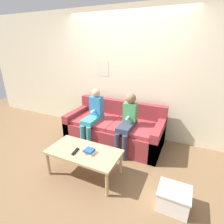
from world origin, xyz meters
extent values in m
plane|color=brown|center=(0.00, 0.00, 0.00)|extent=(10.00, 10.00, 0.00)
cube|color=beige|center=(0.00, 1.08, 1.30)|extent=(8.00, 0.06, 2.60)
cube|color=beige|center=(-0.52, 1.05, 1.41)|extent=(0.29, 0.00, 0.32)
cube|color=maroon|center=(0.00, 0.52, 0.21)|extent=(1.91, 0.87, 0.41)
cube|color=maroon|center=(0.00, 0.88, 0.60)|extent=(1.91, 0.14, 0.39)
cube|color=maroon|center=(-0.88, 0.52, 0.29)|extent=(0.14, 0.87, 0.57)
cube|color=maroon|center=(0.88, 0.52, 0.29)|extent=(0.14, 0.87, 0.57)
cube|color=#A1343A|center=(-0.40, 0.48, 0.45)|extent=(0.79, 0.71, 0.07)
cube|color=#A1343A|center=(0.40, 0.48, 0.45)|extent=(0.79, 0.71, 0.07)
cube|color=tan|center=(-0.01, -0.55, 0.41)|extent=(1.09, 0.56, 0.04)
cylinder|color=tan|center=(-0.52, -0.79, 0.19)|extent=(0.04, 0.04, 0.39)
cylinder|color=tan|center=(0.49, -0.79, 0.19)|extent=(0.04, 0.04, 0.39)
cylinder|color=tan|center=(-0.52, -0.31, 0.19)|extent=(0.04, 0.04, 0.39)
cylinder|color=tan|center=(0.49, -0.31, 0.19)|extent=(0.04, 0.04, 0.39)
cylinder|color=teal|center=(-0.45, 0.05, 0.24)|extent=(0.09, 0.09, 0.48)
cylinder|color=teal|center=(-0.31, 0.05, 0.24)|extent=(0.09, 0.09, 0.48)
cube|color=teal|center=(-0.38, 0.33, 0.53)|extent=(0.23, 0.54, 0.09)
cube|color=teal|center=(-0.38, 0.49, 0.76)|extent=(0.24, 0.16, 0.37)
sphere|color=tan|center=(-0.38, 0.49, 1.02)|extent=(0.16, 0.16, 0.16)
cube|color=white|center=(-0.38, 0.34, 0.68)|extent=(0.03, 0.12, 0.03)
cylinder|color=#33384C|center=(0.27, 0.05, 0.24)|extent=(0.09, 0.09, 0.48)
cylinder|color=#33384C|center=(0.41, 0.05, 0.24)|extent=(0.09, 0.09, 0.48)
cube|color=#33384C|center=(0.34, 0.33, 0.53)|extent=(0.23, 0.54, 0.09)
cube|color=#429356|center=(0.34, 0.49, 0.74)|extent=(0.24, 0.16, 0.34)
sphere|color=#8C6647|center=(0.34, 0.49, 1.00)|extent=(0.19, 0.19, 0.19)
cube|color=white|center=(0.34, 0.34, 0.67)|extent=(0.03, 0.12, 0.03)
cube|color=black|center=(-0.11, -0.63, 0.44)|extent=(0.06, 0.17, 0.02)
cube|color=silver|center=(0.08, -0.55, 0.44)|extent=(0.22, 0.16, 0.03)
cube|color=#23519E|center=(0.09, -0.56, 0.47)|extent=(0.15, 0.14, 0.03)
cube|color=silver|center=(1.31, -0.59, 0.13)|extent=(0.36, 0.30, 0.25)
cube|color=beige|center=(1.31, -0.59, 0.27)|extent=(0.38, 0.32, 0.02)
camera|label=1|loc=(1.31, -2.36, 1.92)|focal=28.00mm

